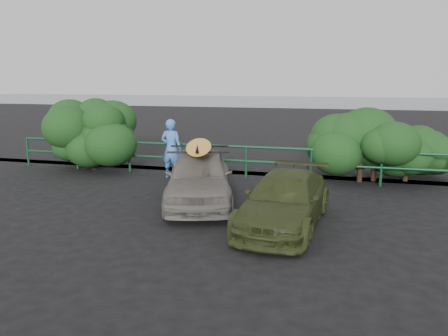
% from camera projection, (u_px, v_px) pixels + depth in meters
% --- Properties ---
extents(ground, '(80.00, 80.00, 0.00)m').
position_uv_depth(ground, '(151.00, 226.00, 9.24)').
color(ground, black).
extents(ocean, '(200.00, 200.00, 0.00)m').
position_uv_depth(ocean, '(315.00, 100.00, 66.08)').
color(ocean, slate).
rests_on(ocean, ground).
extents(guardrail, '(14.00, 0.08, 1.04)m').
position_uv_depth(guardrail, '(215.00, 161.00, 13.87)').
color(guardrail, '#134327').
rests_on(guardrail, ground).
extents(shrub_left, '(3.20, 2.40, 2.22)m').
position_uv_depth(shrub_left, '(87.00, 136.00, 15.34)').
color(shrub_left, '#1C4619').
rests_on(shrub_left, ground).
extents(shrub_right, '(3.20, 2.40, 1.93)m').
position_uv_depth(shrub_right, '(381.00, 151.00, 13.00)').
color(shrub_right, '#1C4619').
rests_on(shrub_right, ground).
extents(sedan, '(2.65, 4.25, 1.35)m').
position_uv_depth(sedan, '(199.00, 177.00, 10.87)').
color(sedan, slate).
rests_on(sedan, ground).
extents(olive_vehicle, '(1.89, 3.91, 1.10)m').
position_uv_depth(olive_vehicle, '(285.00, 200.00, 9.21)').
color(olive_vehicle, '#303A19').
rests_on(olive_vehicle, ground).
extents(man, '(0.69, 0.46, 1.86)m').
position_uv_depth(man, '(171.00, 148.00, 13.68)').
color(man, '#4580D0').
rests_on(man, ground).
extents(roof_rack, '(1.70, 1.40, 0.05)m').
position_uv_depth(roof_rack, '(199.00, 149.00, 10.73)').
color(roof_rack, black).
rests_on(roof_rack, sedan).
extents(surfboard, '(1.43, 3.03, 0.09)m').
position_uv_depth(surfboard, '(199.00, 146.00, 10.71)').
color(surfboard, '#FFA31A').
rests_on(surfboard, roof_rack).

